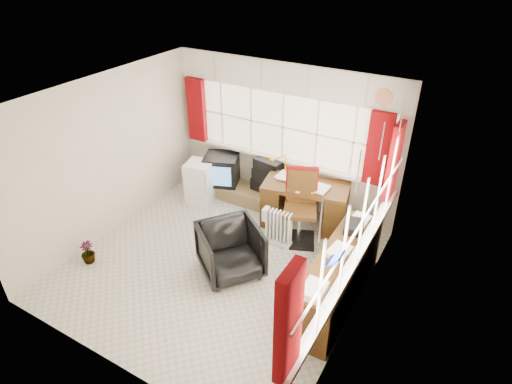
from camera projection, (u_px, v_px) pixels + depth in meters
ground at (219, 264)px, 6.28m from camera, size 4.00×4.00×0.00m
room_walls at (214, 175)px, 5.51m from camera, size 4.00×4.00×4.00m
window_back at (281, 156)px, 7.24m from camera, size 3.70×0.12×3.60m
window_right at (355, 257)px, 4.96m from camera, size 0.12×3.70×3.60m
curtains at (309, 165)px, 5.82m from camera, size 3.83×3.83×1.15m
overhead_cabinets at (319, 109)px, 5.43m from camera, size 3.98×3.98×0.48m
desk at (305, 203)px, 6.91m from camera, size 1.45×0.91×0.81m
desk_lamp at (286, 160)px, 6.89m from camera, size 0.14×0.11×0.38m
task_chair at (301, 203)px, 6.54m from camera, size 0.66×0.67×1.19m
office_chair at (231, 251)px, 5.95m from camera, size 1.15×1.14×0.75m
radiator at (278, 232)px, 6.55m from camera, size 0.41×0.18×0.61m
credenza at (338, 276)px, 5.49m from camera, size 0.50×2.00×0.85m
file_tray at (354, 226)px, 5.71m from camera, size 0.33×0.39×0.11m
tv_bench at (247, 194)px, 7.73m from camera, size 1.40×0.50×0.25m
crt_tv at (222, 169)px, 7.72m from camera, size 0.74×0.71×0.53m
hifi_stack at (270, 176)px, 7.47m from camera, size 0.64×0.46×0.62m
mini_fridge at (200, 182)px, 7.60m from camera, size 0.53×0.53×0.76m
spray_bottle_a at (218, 219)px, 7.01m from camera, size 0.17×0.17×0.31m
spray_bottle_b at (227, 213)px, 7.29m from camera, size 0.09×0.09×0.17m
flower_vase at (88, 252)px, 6.24m from camera, size 0.25×0.25×0.35m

